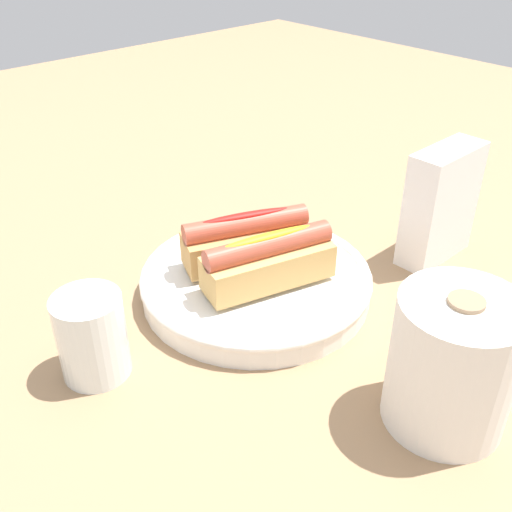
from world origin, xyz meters
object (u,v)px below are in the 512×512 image
at_px(hotdog_front, 246,239).
at_px(hotdog_back, 266,262).
at_px(serving_bowl, 256,281).
at_px(napkin_box, 440,204).
at_px(water_glass, 93,341).
at_px(paper_towel_roll, 449,366).

distance_m(hotdog_front, hotdog_back, 0.06).
distance_m(serving_bowl, napkin_box, 0.26).
relative_size(serving_bowl, hotdog_back, 1.73).
relative_size(serving_bowl, water_glass, 3.04).
xyz_separation_m(paper_towel_roll, napkin_box, (-0.24, -0.17, 0.01)).
relative_size(hotdog_front, hotdog_back, 1.00).
relative_size(serving_bowl, paper_towel_roll, 2.04).
bearing_deg(water_glass, serving_bowl, 177.66).
bearing_deg(paper_towel_roll, hotdog_back, -90.40).
bearing_deg(paper_towel_roll, water_glass, -53.37).
bearing_deg(serving_bowl, paper_towel_roll, 87.84).
xyz_separation_m(hotdog_front, napkin_box, (-0.22, 0.12, 0.01)).
relative_size(serving_bowl, napkin_box, 1.83).
bearing_deg(hotdog_back, water_glass, -9.83).
xyz_separation_m(serving_bowl, water_glass, (0.21, -0.01, 0.02)).
distance_m(hotdog_front, water_glass, 0.22).
bearing_deg(water_glass, hotdog_back, 170.17).
xyz_separation_m(serving_bowl, hotdog_back, (0.01, 0.03, 0.04)).
height_order(serving_bowl, paper_towel_roll, paper_towel_roll).
xyz_separation_m(water_glass, paper_towel_roll, (-0.20, 0.27, 0.03)).
bearing_deg(serving_bowl, water_glass, -2.34).
relative_size(hotdog_front, water_glass, 1.75).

